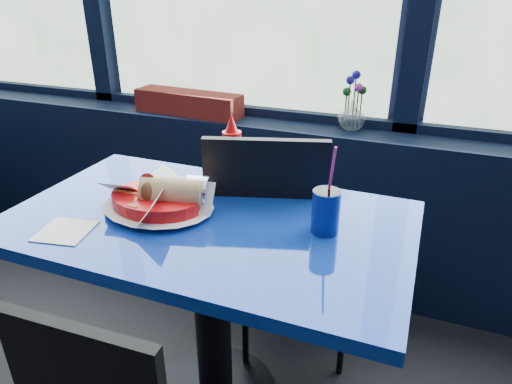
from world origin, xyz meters
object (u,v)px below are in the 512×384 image
(near_table, at_px, (210,268))
(soda_cup, at_px, (326,211))
(planter_box, at_px, (188,103))
(food_basket, at_px, (160,199))
(ketchup_bottle, at_px, (232,153))
(chair_near_back, at_px, (285,235))
(flower_vase, at_px, (352,112))

(near_table, distance_m, soda_cup, 0.43)
(planter_box, height_order, food_basket, planter_box)
(planter_box, relative_size, ketchup_bottle, 2.21)
(food_basket, bearing_deg, near_table, 17.40)
(ketchup_bottle, xyz_separation_m, soda_cup, (0.38, -0.22, -0.04))
(near_table, bearing_deg, ketchup_bottle, 97.68)
(chair_near_back, bearing_deg, flower_vase, -118.41)
(planter_box, distance_m, ketchup_bottle, 0.75)
(near_table, relative_size, planter_box, 2.23)
(planter_box, relative_size, food_basket, 1.53)
(ketchup_bottle, height_order, soda_cup, soda_cup)
(near_table, bearing_deg, food_basket, -175.30)
(food_basket, distance_m, soda_cup, 0.50)
(ketchup_bottle, bearing_deg, chair_near_back, 16.25)
(near_table, bearing_deg, soda_cup, 8.05)
(ketchup_bottle, bearing_deg, planter_box, 130.42)
(near_table, bearing_deg, flower_vase, 73.54)
(near_table, distance_m, planter_box, 1.03)
(ketchup_bottle, bearing_deg, soda_cup, -29.92)
(chair_near_back, xyz_separation_m, planter_box, (-0.67, 0.52, 0.31))
(ketchup_bottle, bearing_deg, flower_vase, 64.14)
(flower_vase, distance_m, ketchup_bottle, 0.68)
(flower_vase, relative_size, food_basket, 0.71)
(soda_cup, bearing_deg, planter_box, 137.65)
(flower_vase, bearing_deg, ketchup_bottle, -115.86)
(chair_near_back, distance_m, flower_vase, 0.66)
(chair_near_back, height_order, flower_vase, flower_vase)
(near_table, xyz_separation_m, food_basket, (-0.15, -0.01, 0.22))
(flower_vase, relative_size, ketchup_bottle, 1.02)
(planter_box, xyz_separation_m, food_basket, (0.37, -0.85, -0.06))
(chair_near_back, height_order, planter_box, chair_near_back)
(flower_vase, distance_m, food_basket, 0.99)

